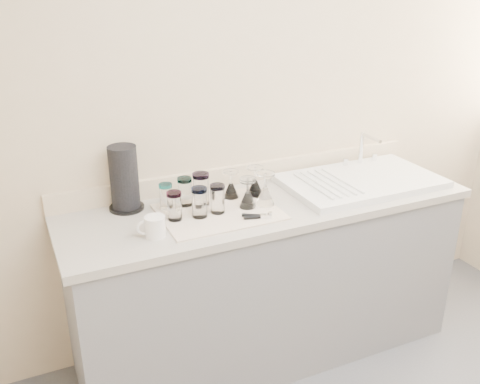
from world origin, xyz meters
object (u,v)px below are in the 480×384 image
can_opener (257,216)px  tumbler_cyan (185,191)px  tumbler_blue (200,202)px  goblet_extra (248,196)px  tumbler_purple (201,189)px  goblet_front_right (265,194)px  white_mug (154,227)px  paper_towel_roll (124,179)px  goblet_back_left (231,188)px  goblet_back_right (255,186)px  tumbler_teal (166,196)px  goblet_front_left (247,198)px  tumbler_lavender (218,199)px  sink_unit (361,180)px  tumbler_magenta (174,206)px

can_opener → tumbler_cyan: bearing=132.4°
tumbler_blue → goblet_extra: tumbler_blue is taller
tumbler_purple → goblet_front_right: 0.31m
white_mug → paper_towel_roll: 0.35m
tumbler_blue → goblet_back_left: size_ratio=1.03×
goblet_back_left → goblet_front_right: (0.12, -0.15, 0.01)m
goblet_front_right → paper_towel_roll: 0.67m
goblet_extra → can_opener: (-0.02, -0.14, -0.04)m
goblet_back_right → white_mug: goblet_back_right is taller
goblet_extra → goblet_front_right: bearing=-12.6°
tumbler_teal → goblet_front_left: (0.36, -0.15, -0.02)m
tumbler_lavender → goblet_front_left: 0.15m
tumbler_cyan → tumbler_lavender: bearing=-52.7°
tumbler_teal → goblet_back_left: goblet_back_left is taller
goblet_front_left → can_opener: size_ratio=1.04×
tumbler_lavender → goblet_back_right: 0.28m
tumbler_purple → tumbler_lavender: 0.13m
tumbler_cyan → tumbler_lavender: 0.18m
sink_unit → can_opener: bearing=-166.6°
tumbler_cyan → paper_towel_roll: 0.29m
tumbler_blue → goblet_front_right: goblet_front_right is taller
tumbler_lavender → white_mug: 0.35m
sink_unit → white_mug: (-1.17, -0.13, 0.03)m
goblet_front_left → paper_towel_roll: bearing=155.6°
tumbler_purple → sink_unit: bearing=-5.7°
goblet_front_right → paper_towel_roll: bearing=158.6°
white_mug → tumbler_blue: bearing=20.2°
tumbler_teal → tumbler_purple: 0.17m
goblet_back_right → paper_towel_roll: paper_towel_roll is taller
tumbler_teal → goblet_back_left: 0.34m
goblet_front_left → tumbler_purple: bearing=146.6°
tumbler_blue → white_mug: bearing=-159.8°
goblet_extra → paper_towel_roll: paper_towel_roll is taller
tumbler_cyan → tumbler_purple: 0.08m
goblet_back_left → paper_towel_roll: 0.52m
tumbler_purple → paper_towel_roll: 0.36m
tumbler_cyan → goblet_front_right: (0.35, -0.15, -0.02)m
goblet_front_left → sink_unit: bearing=3.1°
tumbler_cyan → can_opener: bearing=-47.6°
goblet_front_right → can_opener: bearing=-129.8°
goblet_extra → can_opener: bearing=-97.8°
tumbler_purple → goblet_back_right: (0.29, -0.00, -0.03)m
goblet_back_right → can_opener: (-0.11, -0.25, -0.04)m
goblet_front_right → goblet_extra: size_ratio=1.15×
tumbler_purple → goblet_front_right: goblet_front_right is taller
goblet_back_left → goblet_extra: goblet_extra is taller
white_mug → sink_unit: bearing=6.4°
goblet_back_left → tumbler_cyan: bearing=179.0°
tumbler_magenta → goblet_back_left: goblet_back_left is taller
sink_unit → goblet_back_right: sink_unit is taller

